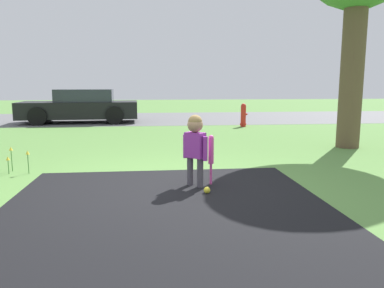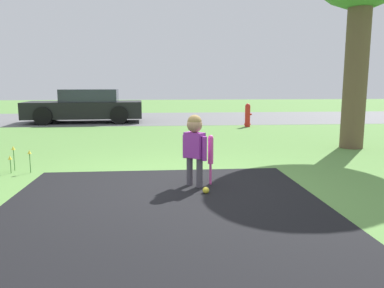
% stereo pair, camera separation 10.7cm
% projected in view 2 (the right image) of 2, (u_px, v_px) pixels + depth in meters
% --- Properties ---
extents(ground_plane, '(60.00, 60.00, 0.00)m').
position_uv_depth(ground_plane, '(157.00, 187.00, 5.14)').
color(ground_plane, '#5B8C42').
extents(driveway_strip, '(3.80, 7.00, 0.01)m').
position_uv_depth(driveway_strip, '(168.00, 280.00, 2.69)').
color(driveway_strip, black).
rests_on(driveway_strip, ground).
extents(street_strip, '(40.00, 6.00, 0.01)m').
position_uv_depth(street_strip, '(158.00, 118.00, 15.66)').
color(street_strip, slate).
rests_on(street_strip, ground).
extents(child, '(0.31, 0.30, 0.99)m').
position_uv_depth(child, '(195.00, 140.00, 5.08)').
color(child, '#4C4751').
rests_on(child, ground).
extents(baseball_bat, '(0.08, 0.08, 0.70)m').
position_uv_depth(baseball_bat, '(211.00, 153.00, 5.20)').
color(baseball_bat, '#E54CA5').
rests_on(baseball_bat, ground).
extents(sports_ball, '(0.09, 0.09, 0.09)m').
position_uv_depth(sports_ball, '(206.00, 190.00, 4.83)').
color(sports_ball, yellow).
rests_on(sports_ball, ground).
extents(fire_hydrant, '(0.24, 0.22, 0.78)m').
position_uv_depth(fire_hydrant, '(248.00, 115.00, 12.41)').
color(fire_hydrant, red).
rests_on(fire_hydrant, ground).
extents(parked_car, '(4.26, 2.01, 1.22)m').
position_uv_depth(parked_car, '(86.00, 107.00, 13.85)').
color(parked_car, black).
rests_on(parked_car, ground).
extents(flower_bed, '(0.61, 0.25, 0.40)m').
position_uv_depth(flower_bed, '(13.00, 155.00, 5.98)').
color(flower_bed, '#38702D').
rests_on(flower_bed, ground).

